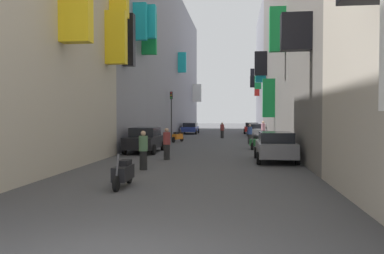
{
  "coord_description": "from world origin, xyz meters",
  "views": [
    {
      "loc": [
        1.96,
        -5.33,
        2.33
      ],
      "look_at": [
        -1.97,
        27.74,
        1.27
      ],
      "focal_mm": 36.02,
      "sensor_mm": 36.0,
      "label": 1
    }
  ],
  "objects_px": {
    "scooter_green": "(255,142)",
    "pedestrian_far_away": "(143,150)",
    "traffic_light_near_corner": "(171,107)",
    "parked_car_grey": "(275,146)",
    "pedestrian_crossing": "(167,144)",
    "scooter_orange": "(178,137)",
    "parked_car_silver": "(257,130)",
    "parked_car_red": "(252,128)",
    "parked_car_black": "(145,139)",
    "scooter_white": "(223,128)",
    "pedestrian_near_left": "(263,130)",
    "pedestrian_mid_street": "(250,134)",
    "parked_car_blue": "(190,128)",
    "scooter_black": "(123,173)",
    "pedestrian_near_right": "(222,130)"
  },
  "relations": [
    {
      "from": "pedestrian_near_right",
      "to": "pedestrian_far_away",
      "type": "xyz_separation_m",
      "value": [
        -2.42,
        -22.38,
        0.05
      ]
    },
    {
      "from": "scooter_black",
      "to": "parked_car_black",
      "type": "bearing_deg",
      "value": 100.35
    },
    {
      "from": "pedestrian_near_right",
      "to": "pedestrian_mid_street",
      "type": "bearing_deg",
      "value": -70.4
    },
    {
      "from": "parked_car_red",
      "to": "pedestrian_mid_street",
      "type": "xyz_separation_m",
      "value": [
        -0.74,
        -16.89,
        0.05
      ]
    },
    {
      "from": "scooter_green",
      "to": "traffic_light_near_corner",
      "type": "relative_size",
      "value": 0.42
    },
    {
      "from": "scooter_orange",
      "to": "pedestrian_far_away",
      "type": "distance_m",
      "value": 16.68
    },
    {
      "from": "parked_car_black",
      "to": "parked_car_red",
      "type": "height_order",
      "value": "parked_car_black"
    },
    {
      "from": "parked_car_silver",
      "to": "scooter_black",
      "type": "distance_m",
      "value": 30.54
    },
    {
      "from": "parked_car_blue",
      "to": "pedestrian_near_left",
      "type": "height_order",
      "value": "pedestrian_near_left"
    },
    {
      "from": "pedestrian_near_left",
      "to": "pedestrian_far_away",
      "type": "bearing_deg",
      "value": -106.86
    },
    {
      "from": "scooter_white",
      "to": "pedestrian_crossing",
      "type": "relative_size",
      "value": 1.14
    },
    {
      "from": "pedestrian_crossing",
      "to": "parked_car_grey",
      "type": "bearing_deg",
      "value": -1.54
    },
    {
      "from": "scooter_white",
      "to": "pedestrian_far_away",
      "type": "xyz_separation_m",
      "value": [
        -1.88,
        -37.66,
        0.36
      ]
    },
    {
      "from": "traffic_light_near_corner",
      "to": "pedestrian_near_left",
      "type": "bearing_deg",
      "value": -6.95
    },
    {
      "from": "scooter_white",
      "to": "pedestrian_mid_street",
      "type": "xyz_separation_m",
      "value": [
        3.05,
        -22.29,
        0.31
      ]
    },
    {
      "from": "parked_car_silver",
      "to": "pedestrian_crossing",
      "type": "bearing_deg",
      "value": -104.26
    },
    {
      "from": "parked_car_red",
      "to": "pedestrian_near_left",
      "type": "relative_size",
      "value": 2.28
    },
    {
      "from": "pedestrian_near_left",
      "to": "traffic_light_near_corner",
      "type": "height_order",
      "value": "traffic_light_near_corner"
    },
    {
      "from": "parked_car_silver",
      "to": "traffic_light_near_corner",
      "type": "bearing_deg",
      "value": -154.51
    },
    {
      "from": "scooter_black",
      "to": "traffic_light_near_corner",
      "type": "distance_m",
      "value": 26.2
    },
    {
      "from": "pedestrian_crossing",
      "to": "scooter_green",
      "type": "bearing_deg",
      "value": 55.21
    },
    {
      "from": "parked_car_grey",
      "to": "pedestrian_crossing",
      "type": "height_order",
      "value": "pedestrian_crossing"
    },
    {
      "from": "parked_car_grey",
      "to": "pedestrian_mid_street",
      "type": "xyz_separation_m",
      "value": [
        -0.9,
        11.78,
        -0.0
      ]
    },
    {
      "from": "parked_car_red",
      "to": "scooter_black",
      "type": "xyz_separation_m",
      "value": [
        -5.35,
        -36.13,
        -0.26
      ]
    },
    {
      "from": "parked_car_red",
      "to": "pedestrian_mid_street",
      "type": "distance_m",
      "value": 16.9
    },
    {
      "from": "traffic_light_near_corner",
      "to": "parked_car_red",
      "type": "bearing_deg",
      "value": 51.03
    },
    {
      "from": "pedestrian_crossing",
      "to": "pedestrian_near_right",
      "type": "distance_m",
      "value": 18.76
    },
    {
      "from": "parked_car_grey",
      "to": "parked_car_silver",
      "type": "height_order",
      "value": "parked_car_grey"
    },
    {
      "from": "parked_car_grey",
      "to": "pedestrian_crossing",
      "type": "distance_m",
      "value": 5.51
    },
    {
      "from": "scooter_green",
      "to": "pedestrian_near_left",
      "type": "distance_m",
      "value": 10.36
    },
    {
      "from": "pedestrian_mid_street",
      "to": "pedestrian_near_right",
      "type": "bearing_deg",
      "value": 109.6
    },
    {
      "from": "parked_car_silver",
      "to": "traffic_light_near_corner",
      "type": "relative_size",
      "value": 0.89
    },
    {
      "from": "parked_car_red",
      "to": "scooter_green",
      "type": "height_order",
      "value": "parked_car_red"
    },
    {
      "from": "parked_car_black",
      "to": "parked_car_red",
      "type": "distance_m",
      "value": 25.88
    },
    {
      "from": "traffic_light_near_corner",
      "to": "scooter_black",
      "type": "bearing_deg",
      "value": -83.55
    },
    {
      "from": "parked_car_blue",
      "to": "pedestrian_crossing",
      "type": "relative_size",
      "value": 2.68
    },
    {
      "from": "scooter_green",
      "to": "traffic_light_near_corner",
      "type": "height_order",
      "value": "traffic_light_near_corner"
    },
    {
      "from": "parked_car_grey",
      "to": "parked_car_red",
      "type": "bearing_deg",
      "value": 90.32
    },
    {
      "from": "traffic_light_near_corner",
      "to": "parked_car_grey",
      "type": "bearing_deg",
      "value": -65.38
    },
    {
      "from": "scooter_green",
      "to": "scooter_orange",
      "type": "height_order",
      "value": "same"
    },
    {
      "from": "pedestrian_mid_street",
      "to": "scooter_orange",
      "type": "bearing_deg",
      "value": 168.21
    },
    {
      "from": "parked_car_black",
      "to": "pedestrian_crossing",
      "type": "bearing_deg",
      "value": -60.83
    },
    {
      "from": "scooter_green",
      "to": "parked_car_grey",
      "type": "bearing_deg",
      "value": -84.23
    },
    {
      "from": "parked_car_red",
      "to": "scooter_orange",
      "type": "xyz_separation_m",
      "value": [
        -6.81,
        -15.62,
        -0.26
      ]
    },
    {
      "from": "parked_car_red",
      "to": "scooter_white",
      "type": "xyz_separation_m",
      "value": [
        -3.78,
        5.41,
        -0.26
      ]
    },
    {
      "from": "scooter_black",
      "to": "parked_car_blue",
      "type": "bearing_deg",
      "value": 93.54
    },
    {
      "from": "parked_car_silver",
      "to": "scooter_green",
      "type": "xyz_separation_m",
      "value": [
        -0.89,
        -15.48,
        -0.26
      ]
    },
    {
      "from": "scooter_green",
      "to": "pedestrian_far_away",
      "type": "distance_m",
      "value": 11.81
    },
    {
      "from": "pedestrian_far_away",
      "to": "pedestrian_near_left",
      "type": "bearing_deg",
      "value": 73.14
    },
    {
      "from": "scooter_green",
      "to": "parked_car_blue",
      "type": "bearing_deg",
      "value": 108.85
    }
  ]
}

